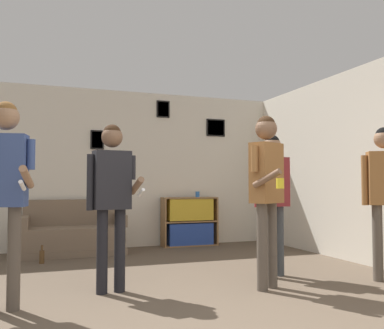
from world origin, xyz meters
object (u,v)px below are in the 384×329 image
at_px(bookshelf, 190,222).
at_px(person_player_foreground_left, 4,179).
at_px(person_watcher_holding_cup, 267,180).
at_px(bottle_on_floor, 42,256).
at_px(couch, 73,235).
at_px(person_player_foreground_center, 112,188).
at_px(drinking_cup, 197,194).
at_px(person_spectator_near_bookshelf, 272,189).

bearing_deg(bookshelf, person_player_foreground_left, -131.81).
xyz_separation_m(person_player_foreground_left, person_watcher_holding_cup, (2.51, -0.09, -0.00)).
bearing_deg(bottle_on_floor, couch, 56.78).
distance_m(bookshelf, person_player_foreground_center, 3.42).
bearing_deg(person_player_foreground_center, person_player_foreground_left, -162.61).
bearing_deg(person_player_foreground_left, couch, 74.68).
distance_m(couch, drinking_cup, 2.24).
bearing_deg(person_player_foreground_left, person_watcher_holding_cup, -2.10).
distance_m(person_player_foreground_center, person_watcher_holding_cup, 1.59).
height_order(couch, person_player_foreground_center, person_player_foreground_center).
xyz_separation_m(person_watcher_holding_cup, drinking_cup, (0.44, 3.22, -0.21)).
bearing_deg(person_spectator_near_bookshelf, bookshelf, 91.80).
bearing_deg(bookshelf, couch, -174.23).
bearing_deg(bottle_on_floor, drinking_cup, 19.22).
bearing_deg(person_watcher_holding_cup, bookshelf, 84.87).
bearing_deg(couch, drinking_cup, 5.39).
distance_m(person_player_foreground_left, person_watcher_holding_cup, 2.51).
bearing_deg(person_watcher_holding_cup, person_spectator_near_bookshelf, 54.41).
xyz_separation_m(bookshelf, person_player_foreground_left, (-2.80, -3.13, 0.69)).
bearing_deg(bottle_on_floor, person_watcher_holding_cup, -46.81).
relative_size(person_player_foreground_left, person_spectator_near_bookshelf, 1.08).
xyz_separation_m(person_watcher_holding_cup, person_spectator_near_bookshelf, (0.37, 0.52, -0.10)).
height_order(bookshelf, bottle_on_floor, bookshelf).
bearing_deg(bookshelf, person_watcher_holding_cup, -95.13).
xyz_separation_m(person_player_foreground_left, bottle_on_floor, (0.34, 2.22, -1.02)).
relative_size(couch, drinking_cup, 15.36).
bearing_deg(person_watcher_holding_cup, person_player_foreground_center, 165.60).
height_order(bookshelf, drinking_cup, drinking_cup).
relative_size(couch, person_spectator_near_bookshelf, 0.93).
relative_size(couch, person_watcher_holding_cup, 0.86).
bearing_deg(person_player_foreground_center, person_spectator_near_bookshelf, 3.80).
relative_size(bottle_on_floor, drinking_cup, 2.46).
bearing_deg(bookshelf, person_spectator_near_bookshelf, -88.20).
bearing_deg(person_spectator_near_bookshelf, person_player_foreground_left, -171.51).
height_order(person_player_foreground_left, bottle_on_floor, person_player_foreground_left).
height_order(bottle_on_floor, drinking_cup, drinking_cup).
distance_m(person_player_foreground_left, drinking_cup, 4.30).
xyz_separation_m(bookshelf, bottle_on_floor, (-2.46, -0.91, -0.33)).
relative_size(couch, bottle_on_floor, 6.24).
distance_m(bottle_on_floor, drinking_cup, 2.88).
height_order(bookshelf, person_spectator_near_bookshelf, person_spectator_near_bookshelf).
xyz_separation_m(person_spectator_near_bookshelf, drinking_cup, (0.07, 2.70, -0.12)).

